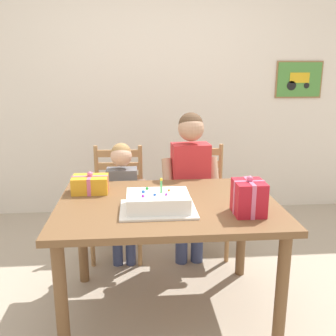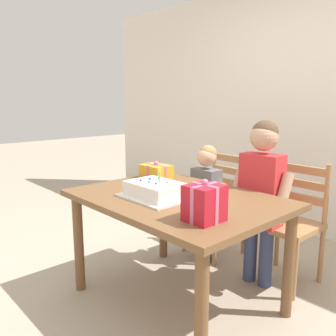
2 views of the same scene
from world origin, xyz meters
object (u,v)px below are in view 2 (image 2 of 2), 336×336
Objects in this scene: gift_box_red_large at (156,172)px; child_older at (261,187)px; chair_right at (290,222)px; birthday_cake at (155,190)px; dining_table at (177,211)px; chair_left at (218,202)px; child_younger at (206,192)px; gift_box_beside_cake at (204,203)px.

child_older is (0.73, 0.39, -0.06)m from gift_box_red_large.
gift_box_red_large is 1.10m from chair_right.
birthday_cake is 0.57m from gift_box_red_large.
dining_table is 0.94m from chair_right.
dining_table is at bearing -112.76° from chair_right.
dining_table is 1.48× the size of chair_left.
chair_left is (-0.29, 0.98, -0.34)m from birthday_cake.
chair_left is 0.71m from chair_right.
chair_left reaches higher than gift_box_red_large.
birthday_cake is (-0.07, -0.13, 0.15)m from dining_table.
birthday_cake is 0.44× the size of child_younger.
child_younger is at bearing 63.29° from gift_box_red_large.
child_younger reaches higher than chair_left.
dining_table is at bearing -26.25° from gift_box_red_large.
chair_left is 0.74× the size of child_older.
child_younger is (-0.66, -0.22, 0.15)m from chair_right.
dining_table is 0.70m from child_younger.
chair_left is (-0.35, 0.85, -0.19)m from dining_table.
chair_left is 0.91× the size of child_younger.
child_older reaches higher than birthday_cake.
chair_right is at bearing 18.39° from child_younger.
child_older is (-0.13, -0.22, 0.29)m from chair_right.
birthday_cake is at bearing 169.06° from gift_box_beside_cake.
chair_left is (0.14, 0.61, -0.34)m from gift_box_red_large.
child_younger is at bearing -77.18° from chair_left.
gift_box_beside_cake reaches higher than chair_left.
gift_box_red_large is at bearing -116.71° from child_younger.
gift_box_red_large is at bearing -103.40° from chair_left.
birthday_cake reaches higher than chair_right.
chair_right is at bearing 66.51° from birthday_cake.
gift_box_beside_cake is at bearing -76.22° from child_older.
dining_table is 0.53m from gift_box_beside_cake.
gift_box_red_large is 1.05× the size of gift_box_beside_cake.
chair_left is at bearing 126.39° from gift_box_beside_cake.
chair_right reaches higher than dining_table.
birthday_cake reaches higher than dining_table.
gift_box_beside_cake is (0.51, -0.10, 0.05)m from birthday_cake.
child_younger is (-0.30, 0.63, -0.04)m from dining_table.
chair_right reaches higher than gift_box_red_large.
child_older is at bearing -20.66° from chair_left.
gift_box_beside_cake is 0.25× the size of chair_left.
birthday_cake is 0.82m from child_younger.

